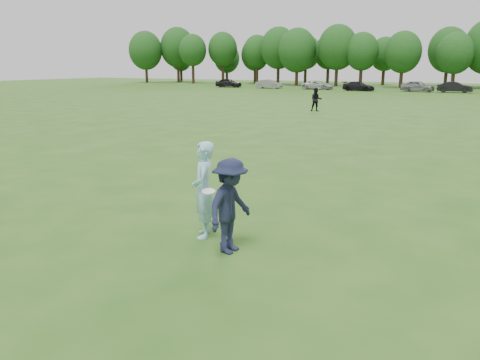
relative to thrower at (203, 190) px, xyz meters
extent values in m
plane|color=#285317|center=(1.23, -0.14, -1.00)|extent=(200.00, 200.00, 0.00)
imported|color=#95CDE7|center=(0.00, 0.00, 0.00)|extent=(0.78, 0.87, 2.01)
imported|color=#1A1F3A|center=(0.89, -0.48, -0.09)|extent=(0.78, 1.24, 1.83)
imported|color=black|center=(-6.97, 27.52, -0.10)|extent=(1.08, 0.98, 1.80)
imported|color=black|center=(-33.34, 60.71, -0.27)|extent=(4.45, 2.16, 1.46)
imported|color=slate|center=(-25.95, 60.42, -0.32)|extent=(4.20, 1.63, 1.36)
imported|color=silver|center=(-18.08, 60.88, -0.35)|extent=(4.73, 2.18, 1.31)
imported|color=black|center=(-11.63, 59.59, -0.35)|extent=(4.66, 2.30, 1.30)
imported|color=gray|center=(-3.93, 61.10, -0.25)|extent=(4.60, 2.30, 1.50)
imported|color=black|center=(0.76, 61.06, -0.28)|extent=(4.37, 1.53, 1.44)
cylinder|color=white|center=(0.29, -0.27, 0.07)|extent=(0.33, 0.33, 0.09)
cylinder|color=#332114|center=(-59.45, 72.06, 0.81)|extent=(0.56, 0.56, 3.63)
ellipsoid|color=#183D14|center=(-59.45, 72.06, 5.55)|extent=(6.88, 6.88, 7.91)
cylinder|color=#332114|center=(-54.28, 76.24, 1.06)|extent=(0.56, 0.56, 4.13)
ellipsoid|color=#183D14|center=(-54.28, 76.24, 6.21)|extent=(7.25, 7.25, 8.34)
cylinder|color=#332114|center=(-48.12, 72.63, 1.09)|extent=(0.56, 0.56, 4.18)
ellipsoid|color=#183D14|center=(-48.12, 72.63, 5.48)|extent=(5.42, 5.42, 6.23)
cylinder|color=#332114|center=(-43.25, 76.09, 1.13)|extent=(0.56, 0.56, 4.26)
ellipsoid|color=#183D14|center=(-43.25, 76.09, 5.72)|extent=(5.79, 5.79, 6.66)
cylinder|color=#332114|center=(-36.36, 77.66, 0.95)|extent=(0.56, 0.56, 3.91)
ellipsoid|color=#183D14|center=(-36.36, 77.66, 5.23)|extent=(5.47, 5.47, 6.29)
cylinder|color=#332114|center=(-31.06, 75.89, 0.91)|extent=(0.56, 0.56, 3.83)
ellipsoid|color=#183D14|center=(-31.06, 75.89, 5.70)|extent=(6.75, 6.75, 7.76)
cylinder|color=#332114|center=(-26.16, 72.93, 0.62)|extent=(0.56, 0.56, 3.25)
ellipsoid|color=#183D14|center=(-26.16, 72.93, 5.13)|extent=(6.76, 6.76, 7.78)
cylinder|color=#332114|center=(-19.00, 73.34, 0.85)|extent=(0.56, 0.56, 3.71)
ellipsoid|color=#183D14|center=(-19.00, 73.34, 5.54)|extent=(6.68, 6.68, 7.68)
cylinder|color=#332114|center=(-14.68, 72.96, 0.73)|extent=(0.56, 0.56, 3.46)
ellipsoid|color=#183D14|center=(-14.68, 72.96, 4.79)|extent=(5.49, 5.49, 6.31)
cylinder|color=#332114|center=(-8.09, 72.82, 0.57)|extent=(0.56, 0.56, 3.14)
ellipsoid|color=#183D14|center=(-8.09, 72.82, 4.59)|extent=(5.78, 5.78, 6.64)
cylinder|color=#332114|center=(-0.38, 72.56, 0.50)|extent=(0.56, 0.56, 3.01)
ellipsoid|color=#183D14|center=(-0.38, 72.56, 4.33)|extent=(5.46, 5.46, 6.28)
cylinder|color=#332114|center=(-57.04, 81.27, 0.48)|extent=(0.56, 0.56, 2.97)
ellipsoid|color=#183D14|center=(-57.04, 81.27, 4.03)|extent=(4.85, 4.85, 5.58)
cylinder|color=#332114|center=(-45.88, 82.39, 0.36)|extent=(0.56, 0.56, 2.73)
ellipsoid|color=#183D14|center=(-45.88, 82.39, 4.04)|extent=(5.45, 5.45, 6.27)
cylinder|color=#332114|center=(-38.33, 80.80, 0.62)|extent=(0.56, 0.56, 3.25)
ellipsoid|color=#183D14|center=(-38.33, 80.80, 4.67)|extent=(5.68, 5.68, 6.53)
cylinder|color=#332114|center=(-28.49, 83.79, 0.81)|extent=(0.56, 0.56, 3.62)
ellipsoid|color=#183D14|center=(-28.49, 83.79, 5.08)|extent=(5.80, 5.80, 6.67)
cylinder|color=#332114|center=(-23.01, 81.25, 0.80)|extent=(0.56, 0.56, 3.61)
ellipsoid|color=#183D14|center=(-23.01, 81.25, 4.98)|extent=(5.58, 5.58, 6.42)
cylinder|color=#332114|center=(-12.71, 81.79, 0.64)|extent=(0.56, 0.56, 3.29)
ellipsoid|color=#183D14|center=(-12.71, 81.79, 4.54)|extent=(5.30, 5.30, 6.09)
cylinder|color=#332114|center=(-2.27, 83.26, 0.64)|extent=(0.56, 0.56, 3.28)
ellipsoid|color=#183D14|center=(-2.27, 83.26, 5.16)|extent=(6.78, 6.78, 7.79)
camera|label=1|loc=(4.99, -7.84, 2.48)|focal=35.00mm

